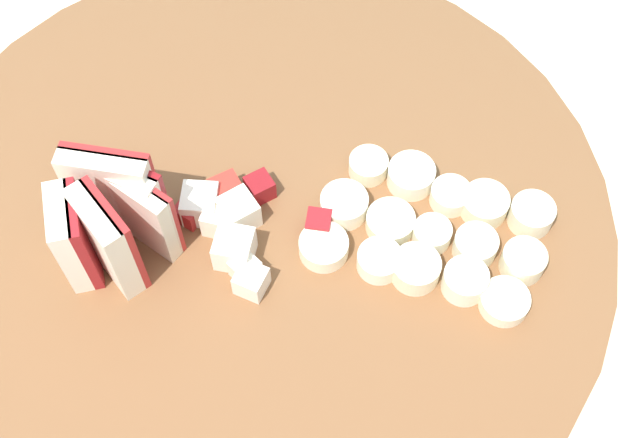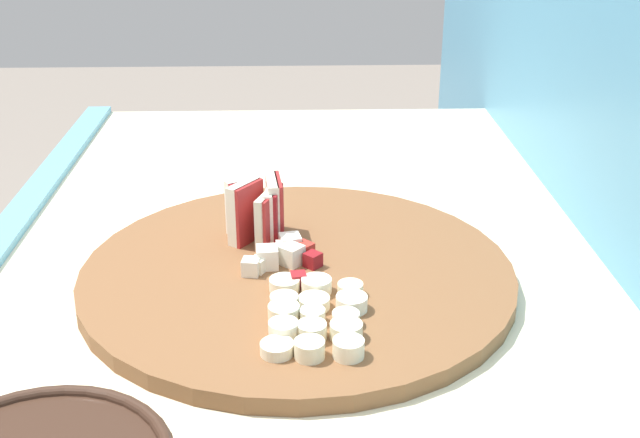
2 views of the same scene
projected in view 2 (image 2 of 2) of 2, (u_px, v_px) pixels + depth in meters
cutting_board at (298, 275)px, 0.83m from camera, size 0.44×0.44×0.02m
apple_wedge_fan at (261, 212)px, 0.88m from camera, size 0.07×0.06×0.07m
apple_dice_pile at (283, 255)px, 0.83m from camera, size 0.10×0.08×0.02m
banana_slice_rows at (314, 316)px, 0.73m from camera, size 0.14×0.10×0.02m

